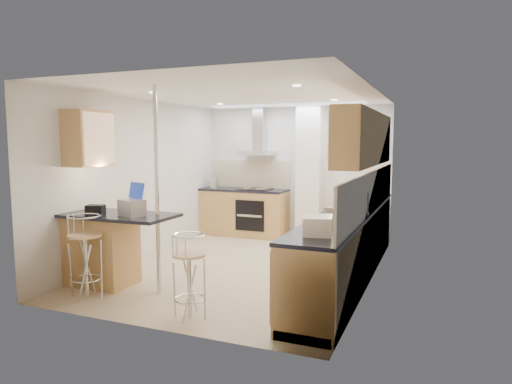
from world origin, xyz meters
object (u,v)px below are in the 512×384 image
at_px(bar_stool_near, 86,256).
at_px(bread_bin, 318,225).
at_px(laptop, 132,208).
at_px(microwave, 352,202).
at_px(bar_stool_end, 189,276).

distance_m(bar_stool_near, bread_bin, 2.80).
relative_size(laptop, bread_bin, 0.84).
bearing_deg(microwave, bar_stool_end, 126.45).
xyz_separation_m(laptop, bar_stool_end, (1.07, -0.48, -0.59)).
bearing_deg(bar_stool_end, bread_bin, -58.63).
distance_m(microwave, bread_bin, 1.42).
bearing_deg(bar_stool_end, microwave, -21.09).
relative_size(microwave, bread_bin, 1.58).
bearing_deg(bar_stool_near, microwave, 39.30).
xyz_separation_m(laptop, bread_bin, (2.35, -0.14, -0.03)).
bearing_deg(bread_bin, laptop, 165.12).
height_order(laptop, bar_stool_end, laptop).
bearing_deg(bread_bin, bar_stool_end, -176.30).
height_order(bar_stool_end, bread_bin, bread_bin).
xyz_separation_m(microwave, bread_bin, (-0.07, -1.42, -0.06)).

